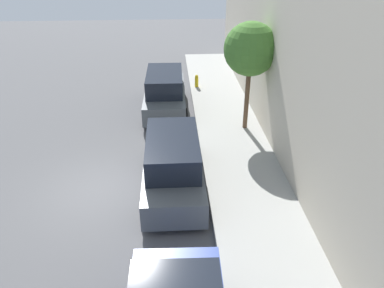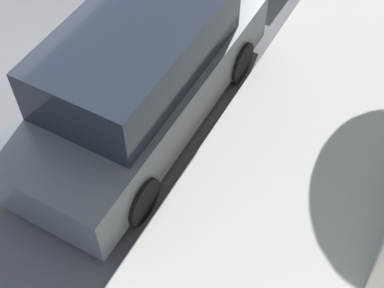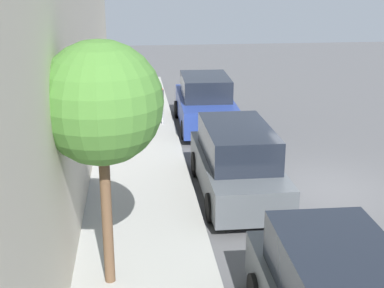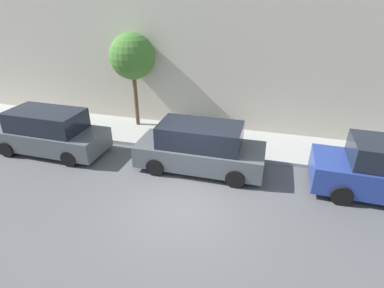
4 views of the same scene
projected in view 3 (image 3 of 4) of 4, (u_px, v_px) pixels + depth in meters
ground_plane at (321, 190)px, 14.64m from camera, size 60.00×60.00×0.00m
sidewalk at (142, 196)px, 14.09m from camera, size 2.82×32.00×0.15m
parked_suv_nearest at (205, 103)px, 20.22m from camera, size 2.09×4.85×1.98m
parked_minivan_second at (237, 162)px, 14.09m from camera, size 2.02×4.91×1.90m
parking_meter_near at (162, 102)px, 20.08m from camera, size 0.11×0.15×1.38m
street_tree at (101, 104)px, 9.05m from camera, size 2.15×2.15×4.53m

